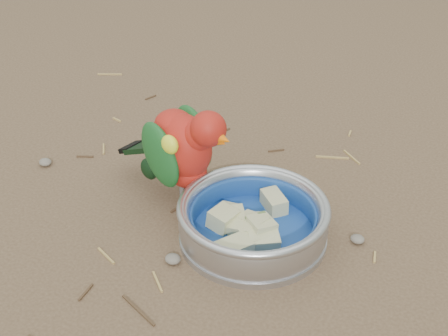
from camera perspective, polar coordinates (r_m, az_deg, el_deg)
The scene contains 6 objects.
ground at distance 0.91m, azimuth -4.33°, elevation -7.05°, with size 60.00×60.00×0.00m, color brown.
food_bowl at distance 0.92m, azimuth 2.65°, elevation -6.06°, with size 0.22×0.22×0.02m, color #B2B2BA.
bowl_wall at distance 0.90m, azimuth 2.69°, elevation -4.57°, with size 0.22×0.22×0.04m, color #B2B2BA, non-canonical shape.
fruit_wedges at distance 0.90m, azimuth 2.68°, elevation -4.92°, with size 0.13×0.13×0.03m, color #C1C08C, non-canonical shape.
lory_parrot at distance 0.95m, azimuth -3.67°, elevation 1.21°, with size 0.10×0.21×0.17m, color #AD1D14, non-canonical shape.
ground_debris at distance 0.95m, azimuth -2.62°, elevation -4.71°, with size 0.90×0.80×0.01m, color #AC8C4D, non-canonical shape.
Camera 1 is at (0.39, -0.58, 0.58)m, focal length 50.00 mm.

